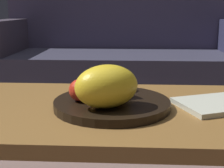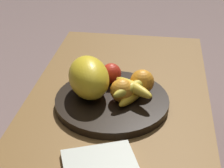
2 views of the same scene
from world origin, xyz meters
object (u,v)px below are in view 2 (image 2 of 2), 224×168
Objects in this scene: fruit_bowl at (112,101)px; banana_bunch at (133,90)px; melon_large_front at (89,77)px; apple_front at (111,73)px; orange_front at (142,82)px; coffee_table at (115,123)px; orange_left at (122,90)px.

banana_bunch is at bearing 94.50° from fruit_bowl.
melon_large_front is 0.11m from apple_front.
orange_front is at bearing 151.35° from banana_bunch.
coffee_table is 0.17m from apple_front.
melon_large_front is at bearing -101.48° from orange_left.
melon_large_front is at bearing -98.44° from fruit_bowl.
orange_left is 0.12m from apple_front.
apple_front is (-0.05, -0.11, -0.00)m from orange_front.
fruit_bowl is 4.65× the size of orange_front.
orange_left is at bearing 24.54° from apple_front.
orange_left is (0.01, 0.03, 0.05)m from fruit_bowl.
orange_front is at bearing 65.73° from apple_front.
apple_front is (-0.11, -0.05, -0.00)m from orange_left.
orange_left is at bearing -65.03° from banana_bunch.
melon_large_front is at bearing -77.26° from orange_front.
melon_large_front is 0.11m from orange_left.
melon_large_front reaches higher than apple_front.
orange_front reaches higher than apple_front.
coffee_table is at bearing -40.53° from orange_front.
orange_left is at bearing 71.69° from fruit_bowl.
coffee_table is 0.11m from orange_left.
coffee_table is at bearing -49.02° from banana_bunch.
orange_left is at bearing 148.60° from coffee_table.
banana_bunch is (-0.01, 0.07, 0.04)m from fruit_bowl.
banana_bunch reaches higher than coffee_table.
melon_large_front is (-0.01, -0.07, 0.07)m from fruit_bowl.
banana_bunch is at bearing -28.65° from orange_front.
melon_large_front is 0.14m from banana_bunch.
apple_front is at bearing 145.62° from melon_large_front.
orange_left reaches higher than coffee_table.
coffee_table is 0.16m from orange_front.
melon_large_front is (-0.05, -0.09, 0.13)m from coffee_table.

